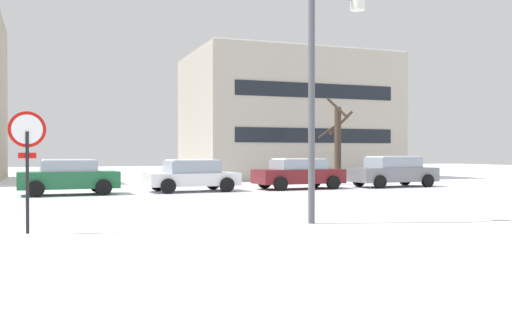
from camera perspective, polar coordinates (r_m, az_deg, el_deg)
name	(u,v)px	position (r m, az deg, el deg)	size (l,w,h in m)	color
ground_plane	(127,220)	(15.05, -12.74, -5.81)	(120.00, 120.00, 0.00)	white
road_surface	(110,206)	(18.96, -14.33, -4.47)	(80.00, 9.92, 0.00)	silver
stop_sign	(27,148)	(12.99, -21.78, 1.13)	(0.76, 0.12, 2.58)	black
street_lamp	(321,81)	(14.12, 6.49, 7.79)	(1.52, 0.36, 5.67)	#4C4F54
parked_car_green	(68,177)	(24.50, -18.13, -1.59)	(3.98, 2.12, 1.45)	#1E6038
parked_car_white	(192,175)	(25.43, -6.40, -1.52)	(4.09, 2.24, 1.42)	white
parked_car_maroon	(298,173)	(27.18, 4.24, -1.33)	(4.27, 2.17, 1.45)	maroon
parked_car_gray	(393,171)	(29.64, 13.45, -1.10)	(4.46, 2.18, 1.55)	slate
tree_far_right	(338,142)	(31.40, 8.12, 1.77)	(1.92, 1.80, 4.66)	#423326
building_far_right	(287,117)	(40.03, 3.11, 4.31)	(13.38, 9.25, 8.46)	#B2A899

